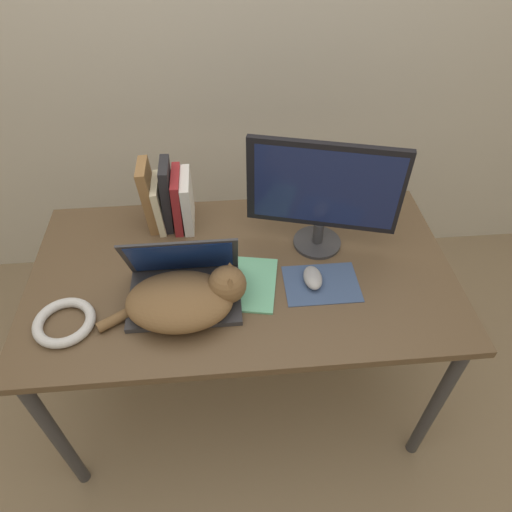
% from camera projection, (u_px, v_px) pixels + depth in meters
% --- Properties ---
extents(ground_plane, '(12.00, 12.00, 0.00)m').
position_uv_depth(ground_plane, '(253.00, 475.00, 1.77)').
color(ground_plane, '#847056').
extents(wall_back, '(8.00, 0.05, 2.60)m').
position_uv_depth(wall_back, '(224.00, 6.00, 1.78)').
color(wall_back, '#BCB7AD').
rests_on(wall_back, ground_plane).
extents(desk, '(1.40, 0.77, 0.75)m').
position_uv_depth(desk, '(242.00, 285.00, 1.57)').
color(desk, brown).
rests_on(desk, ground_plane).
extents(laptop, '(0.34, 0.24, 0.23)m').
position_uv_depth(laptop, '(184.00, 285.00, 1.41)').
color(laptop, '#2D2D33').
rests_on(laptop, desk).
extents(cat, '(0.45, 0.24, 0.15)m').
position_uv_depth(cat, '(187.00, 298.00, 1.35)').
color(cat, brown).
rests_on(cat, desk).
extents(external_monitor, '(0.48, 0.17, 0.40)m').
position_uv_depth(external_monitor, '(323.00, 193.00, 1.45)').
color(external_monitor, '#333338').
rests_on(external_monitor, desk).
extents(mousepad, '(0.24, 0.17, 0.00)m').
position_uv_depth(mousepad, '(321.00, 284.00, 1.47)').
color(mousepad, '#384C75').
rests_on(mousepad, desk).
extents(computer_mouse, '(0.06, 0.10, 0.04)m').
position_uv_depth(computer_mouse, '(313.00, 278.00, 1.46)').
color(computer_mouse, '#99999E').
rests_on(computer_mouse, mousepad).
extents(book_row, '(0.17, 0.17, 0.26)m').
position_uv_depth(book_row, '(169.00, 199.00, 1.61)').
color(book_row, olive).
rests_on(book_row, desk).
extents(cable_coil, '(0.18, 0.18, 0.03)m').
position_uv_depth(cable_coil, '(64.00, 322.00, 1.34)').
color(cable_coil, silver).
rests_on(cable_coil, desk).
extents(notepad, '(0.25, 0.27, 0.01)m').
position_uv_depth(notepad, '(242.00, 283.00, 1.47)').
color(notepad, '#6BBC93').
rests_on(notepad, desk).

